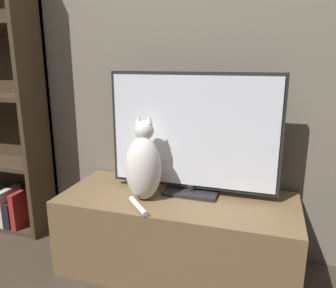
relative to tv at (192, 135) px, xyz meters
name	(u,v)px	position (x,y,z in m)	size (l,w,h in m)	color
wall_back	(193,36)	(-0.06, 0.23, 0.52)	(4.80, 0.05, 2.60)	#756B5B
tv_stand	(177,233)	(-0.06, -0.08, -0.56)	(1.29, 0.54, 0.44)	brown
tv	(192,135)	(0.00, 0.00, 0.00)	(0.93, 0.18, 0.67)	black
cat	(144,166)	(-0.23, -0.15, -0.15)	(0.21, 0.31, 0.45)	silver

